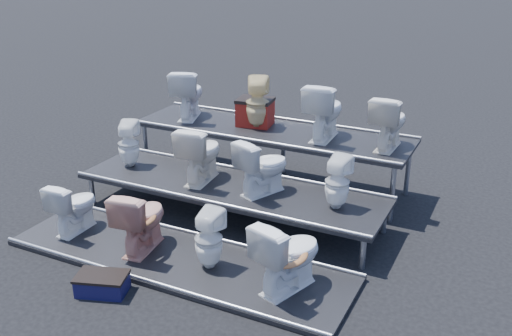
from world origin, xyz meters
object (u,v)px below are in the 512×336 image
at_px(toilet_3, 288,254).
at_px(toilet_5, 201,153).
at_px(toilet_4, 129,144).
at_px(step_stool, 102,285).
at_px(toilet_8, 188,93).
at_px(toilet_11, 389,122).
at_px(toilet_1, 141,219).
at_px(toilet_6, 263,166).
at_px(toilet_7, 337,182).
at_px(toilet_10, 324,110).
at_px(toilet_2, 209,239).
at_px(toilet_9, 258,103).
at_px(red_crate, 255,113).
at_px(toilet_0, 74,206).

relative_size(toilet_3, toilet_5, 1.04).
height_order(toilet_4, step_stool, toilet_4).
bearing_deg(toilet_8, toilet_11, 161.43).
height_order(toilet_5, toilet_11, toilet_11).
bearing_deg(toilet_4, toilet_8, -118.38).
xyz_separation_m(toilet_1, toilet_6, (0.97, 1.30, 0.37)).
height_order(toilet_1, toilet_7, toilet_7).
height_order(toilet_10, toilet_11, toilet_10).
xyz_separation_m(toilet_3, toilet_4, (-3.04, 1.30, 0.33)).
distance_m(toilet_6, toilet_11, 1.86).
distance_m(toilet_2, toilet_10, 2.76).
xyz_separation_m(toilet_2, toilet_11, (1.31, 2.60, 0.82)).
bearing_deg(toilet_4, toilet_7, 160.22).
bearing_deg(toilet_3, toilet_10, -58.45).
xyz_separation_m(toilet_7, toilet_11, (0.27, 1.30, 0.44)).
relative_size(toilet_3, toilet_8, 1.04).
distance_m(toilet_3, toilet_9, 3.16).
distance_m(toilet_4, red_crate, 1.95).
xyz_separation_m(toilet_4, toilet_7, (3.12, 0.00, -0.00)).
xyz_separation_m(toilet_6, toilet_10, (0.34, 1.30, 0.44)).
height_order(toilet_0, step_stool, toilet_0).
xyz_separation_m(toilet_3, toilet_6, (-0.92, 1.30, 0.36)).
relative_size(toilet_0, toilet_1, 0.87).
bearing_deg(toilet_1, toilet_3, 172.48).
bearing_deg(toilet_6, toilet_9, -37.68).
relative_size(toilet_7, toilet_10, 0.82).
distance_m(toilet_0, toilet_4, 1.36).
distance_m(toilet_2, toilet_5, 1.63).
relative_size(toilet_9, toilet_11, 1.05).
bearing_deg(toilet_5, toilet_0, 44.73).
xyz_separation_m(toilet_1, step_stool, (0.12, -0.88, -0.36)).
height_order(toilet_8, toilet_10, toilet_10).
relative_size(toilet_5, step_stool, 1.52).
xyz_separation_m(toilet_2, step_stool, (-0.81, -0.88, -0.32)).
bearing_deg(toilet_4, toilet_1, 111.87).
distance_m(toilet_7, toilet_8, 3.24).
xyz_separation_m(toilet_4, toilet_6, (2.13, 0.00, 0.03)).
bearing_deg(toilet_8, toilet_3, 119.03).
bearing_deg(toilet_11, toilet_2, 65.21).
relative_size(toilet_5, toilet_9, 1.01).
bearing_deg(toilet_7, toilet_5, 6.97).
relative_size(toilet_9, step_stool, 1.50).
xyz_separation_m(toilet_2, toilet_5, (-0.88, 1.30, 0.44)).
relative_size(toilet_8, red_crate, 1.54).
relative_size(toilet_8, toilet_11, 1.06).
relative_size(toilet_0, toilet_9, 0.87).
xyz_separation_m(toilet_6, toilet_9, (-0.71, 1.30, 0.42)).
relative_size(toilet_1, toilet_7, 1.18).
height_order(toilet_11, red_crate, toilet_11).
xyz_separation_m(toilet_0, toilet_3, (2.93, 0.00, 0.07)).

